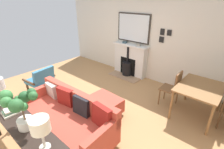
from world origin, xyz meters
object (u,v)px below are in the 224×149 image
object	(u,v)px
dining_chair_near_fireplace	(174,87)
table_lamp_far_end	(40,126)
armchair_accent	(41,79)
mantel_bowl_far	(138,45)
potted_plant	(19,105)
fireplace	(129,62)
ottoman	(103,105)
mantel_bowl_near	(125,42)
sofa	(67,117)
console_table	(22,126)
dining_table	(200,90)
book_stack	(12,111)

from	to	relation	value
dining_chair_near_fireplace	table_lamp_far_end	bearing A→B (deg)	-8.69
table_lamp_far_end	armchair_accent	bearing A→B (deg)	-115.77
mantel_bowl_far	dining_chair_near_fireplace	distance (m)	1.86
armchair_accent	potted_plant	xyz separation A→B (m)	(1.22, 1.98, 0.71)
table_lamp_far_end	dining_chair_near_fireplace	bearing A→B (deg)	171.31
fireplace	ottoman	size ratio (longest dim) A/B	1.63
fireplace	mantel_bowl_near	bearing A→B (deg)	-98.14
sofa	fireplace	bearing A→B (deg)	-167.12
table_lamp_far_end	mantel_bowl_near	bearing A→B (deg)	-156.59
potted_plant	dining_chair_near_fireplace	world-z (taller)	potted_plant
mantel_bowl_near	table_lamp_far_end	xyz separation A→B (m)	(3.81, 1.65, -0.00)
console_table	potted_plant	bearing A→B (deg)	89.81
potted_plant	dining_table	size ratio (longest dim) A/B	0.55
mantel_bowl_far	sofa	bearing A→B (deg)	7.53
book_stack	ottoman	bearing A→B (deg)	163.55
dining_chair_near_fireplace	dining_table	bearing A→B (deg)	89.86
console_table	potted_plant	size ratio (longest dim) A/B	3.21
armchair_accent	book_stack	xyz separation A→B (m)	(1.22, 1.48, 0.36)
fireplace	potted_plant	world-z (taller)	potted_plant
fireplace	console_table	size ratio (longest dim) A/B	0.65
mantel_bowl_near	potted_plant	size ratio (longest dim) A/B	0.26
console_table	sofa	bearing A→B (deg)	179.88
mantel_bowl_far	potted_plant	world-z (taller)	potted_plant
mantel_bowl_near	mantel_bowl_far	world-z (taller)	mantel_bowl_far
dining_chair_near_fireplace	book_stack	bearing A→B (deg)	-26.78
table_lamp_far_end	potted_plant	size ratio (longest dim) A/B	0.76
sofa	armchair_accent	world-z (taller)	sofa
dining_chair_near_fireplace	mantel_bowl_near	bearing A→B (deg)	-111.70
fireplace	book_stack	xyz separation A→B (m)	(3.77, 0.35, 0.30)
book_stack	console_table	bearing A→B (deg)	89.87
sofa	dining_table	size ratio (longest dim) A/B	1.91
fireplace	potted_plant	xyz separation A→B (m)	(3.77, 0.85, 0.66)
sofa	console_table	bearing A→B (deg)	-0.12
potted_plant	dining_chair_near_fireplace	bearing A→B (deg)	161.39
mantel_bowl_far	book_stack	distance (m)	3.82
sofa	potted_plant	distance (m)	1.11
fireplace	dining_table	bearing A→B (deg)	71.59
ottoman	dining_chair_near_fireplace	distance (m)	1.71
dining_table	potted_plant	bearing A→B (deg)	-27.69
fireplace	dining_table	world-z (taller)	fireplace
table_lamp_far_end	potted_plant	world-z (taller)	potted_plant
potted_plant	book_stack	size ratio (longest dim) A/B	2.23
armchair_accent	book_stack	distance (m)	1.95
fireplace	mantel_bowl_near	world-z (taller)	mantel_bowl_near
fireplace	mantel_bowl_near	distance (m)	0.66
mantel_bowl_far	table_lamp_far_end	size ratio (longest dim) A/B	0.28
dining_chair_near_fireplace	sofa	bearing A→B (deg)	-28.05
mantel_bowl_near	ottoman	size ratio (longest dim) A/B	0.20
console_table	dining_table	xyz separation A→B (m)	(-2.97, 1.73, -0.02)
sofa	book_stack	distance (m)	0.95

